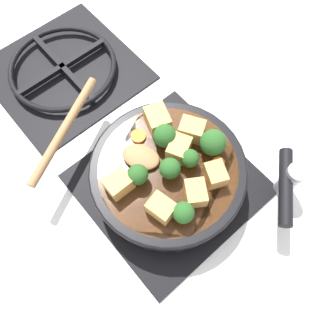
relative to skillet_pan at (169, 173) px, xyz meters
The scene contains 21 objects.
ground_plane 0.05m from the skillet_pan, 130.50° to the left, with size 2.40×2.40×0.00m, color white.
front_burner_grate 0.04m from the skillet_pan, 130.50° to the left, with size 0.31×0.31×0.03m.
rear_burner_grate 0.36m from the skillet_pan, 90.24° to the left, with size 0.31×0.31×0.03m.
skillet_pan is the anchor object (origin of this frame).
wooden_spoon 0.14m from the skillet_pan, 117.99° to the left, with size 0.22×0.24×0.02m.
tofu_cube_center_large 0.09m from the skillet_pan, 18.07° to the left, with size 0.04×0.03×0.03m, color tan.
tofu_cube_near_handle 0.05m from the skillet_pan, 19.44° to the left, with size 0.04×0.03×0.03m, color tan.
tofu_cube_east_chunk 0.08m from the skillet_pan, 94.19° to the right, with size 0.04×0.03×0.03m, color tan.
tofu_cube_west_chunk 0.10m from the skillet_pan, 162.27° to the left, with size 0.04×0.03×0.03m, color tan.
tofu_cube_back_piece 0.09m from the skillet_pan, 54.30° to the right, with size 0.04×0.03×0.03m, color tan.
tofu_cube_front_piece 0.09m from the skillet_pan, 140.81° to the right, with size 0.04×0.03×0.03m, color tan.
tofu_cube_mid_small 0.10m from the skillet_pan, 62.63° to the left, with size 0.05×0.04×0.04m, color tan.
broccoli_floret_near_spoon 0.07m from the skillet_pan, 58.00° to the left, with size 0.04×0.04×0.05m.
broccoli_floret_center_top 0.10m from the skillet_pan, 116.93° to the right, with size 0.04×0.04×0.04m.
broccoli_floret_east_rim 0.07m from the skillet_pan, 162.20° to the left, with size 0.04×0.04×0.04m.
broccoli_floret_west_rim 0.10m from the skillet_pan, 15.81° to the right, with size 0.05×0.05×0.05m.
broccoli_floret_north_edge 0.06m from the skillet_pan, 28.15° to the right, with size 0.03×0.03×0.04m.
broccoli_floret_south_cluster 0.05m from the skillet_pan, 126.49° to the right, with size 0.04×0.04×0.04m.
carrot_slice_orange_thin 0.09m from the skillet_pan, 34.72° to the right, with size 0.02×0.02×0.01m, color orange.
carrot_slice_near_center 0.09m from the skillet_pan, 92.73° to the left, with size 0.03×0.03×0.01m, color orange.
salt_shaker 0.22m from the skillet_pan, 43.53° to the right, with size 0.04×0.04×0.09m.
Camera 1 is at (-0.15, -0.17, 0.60)m, focal length 35.00 mm.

